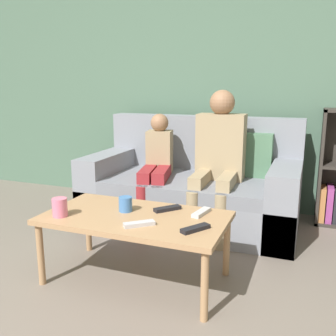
{
  "coord_description": "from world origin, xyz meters",
  "views": [
    {
      "loc": [
        0.94,
        -0.55,
        1.15
      ],
      "look_at": [
        0.02,
        1.83,
        0.58
      ],
      "focal_mm": 40.0,
      "sensor_mm": 36.0,
      "label": 1
    }
  ],
  "objects_px": {
    "couch": "(193,189)",
    "cup_far": "(126,204)",
    "tv_remote_2": "(195,229)",
    "cup_near": "(60,207)",
    "tv_remote_0": "(167,209)",
    "person_child": "(157,164)",
    "coffee_table": "(135,222)",
    "person_adult": "(219,152)",
    "tv_remote_3": "(139,224)",
    "tv_remote_1": "(201,212)"
  },
  "relations": [
    {
      "from": "couch",
      "to": "cup_far",
      "type": "relative_size",
      "value": 19.5
    },
    {
      "from": "tv_remote_2",
      "to": "cup_near",
      "type": "bearing_deg",
      "value": -141.78
    },
    {
      "from": "tv_remote_0",
      "to": "person_child",
      "type": "bearing_deg",
      "value": 157.44
    },
    {
      "from": "coffee_table",
      "to": "tv_remote_0",
      "type": "height_order",
      "value": "tv_remote_0"
    },
    {
      "from": "couch",
      "to": "person_child",
      "type": "relative_size",
      "value": 1.9
    },
    {
      "from": "couch",
      "to": "tv_remote_2",
      "type": "height_order",
      "value": "couch"
    },
    {
      "from": "cup_near",
      "to": "cup_far",
      "type": "relative_size",
      "value": 1.21
    },
    {
      "from": "tv_remote_0",
      "to": "tv_remote_2",
      "type": "height_order",
      "value": "same"
    },
    {
      "from": "person_adult",
      "to": "tv_remote_3",
      "type": "xyz_separation_m",
      "value": [
        -0.16,
        -1.14,
        -0.22
      ]
    },
    {
      "from": "tv_remote_1",
      "to": "person_child",
      "type": "bearing_deg",
      "value": 138.4
    },
    {
      "from": "coffee_table",
      "to": "person_child",
      "type": "relative_size",
      "value": 1.17
    },
    {
      "from": "tv_remote_3",
      "to": "cup_near",
      "type": "bearing_deg",
      "value": -127.88
    },
    {
      "from": "person_adult",
      "to": "cup_near",
      "type": "height_order",
      "value": "person_adult"
    },
    {
      "from": "tv_remote_3",
      "to": "cup_far",
      "type": "bearing_deg",
      "value": -177.4
    },
    {
      "from": "tv_remote_0",
      "to": "tv_remote_3",
      "type": "bearing_deg",
      "value": -59.16
    },
    {
      "from": "person_adult",
      "to": "tv_remote_1",
      "type": "xyz_separation_m",
      "value": [
        0.1,
        -0.84,
        -0.22
      ]
    },
    {
      "from": "couch",
      "to": "tv_remote_0",
      "type": "height_order",
      "value": "couch"
    },
    {
      "from": "tv_remote_1",
      "to": "cup_near",
      "type": "bearing_deg",
      "value": -146.24
    },
    {
      "from": "tv_remote_3",
      "to": "person_child",
      "type": "bearing_deg",
      "value": 157.02
    },
    {
      "from": "couch",
      "to": "cup_far",
      "type": "height_order",
      "value": "couch"
    },
    {
      "from": "tv_remote_0",
      "to": "tv_remote_1",
      "type": "relative_size",
      "value": 0.91
    },
    {
      "from": "tv_remote_1",
      "to": "tv_remote_0",
      "type": "bearing_deg",
      "value": -167.62
    },
    {
      "from": "tv_remote_2",
      "to": "coffee_table",
      "type": "bearing_deg",
      "value": -160.71
    },
    {
      "from": "cup_near",
      "to": "tv_remote_1",
      "type": "height_order",
      "value": "cup_near"
    },
    {
      "from": "tv_remote_2",
      "to": "tv_remote_1",
      "type": "bearing_deg",
      "value": 132.31
    },
    {
      "from": "couch",
      "to": "tv_remote_0",
      "type": "bearing_deg",
      "value": -82.46
    },
    {
      "from": "coffee_table",
      "to": "cup_near",
      "type": "relative_size",
      "value": 9.87
    },
    {
      "from": "couch",
      "to": "tv_remote_2",
      "type": "relative_size",
      "value": 10.29
    },
    {
      "from": "person_adult",
      "to": "tv_remote_2",
      "type": "xyz_separation_m",
      "value": [
        0.14,
        -1.09,
        -0.22
      ]
    },
    {
      "from": "cup_far",
      "to": "tv_remote_1",
      "type": "distance_m",
      "value": 0.46
    },
    {
      "from": "cup_far",
      "to": "tv_remote_2",
      "type": "height_order",
      "value": "cup_far"
    },
    {
      "from": "person_adult",
      "to": "cup_far",
      "type": "relative_size",
      "value": 12.53
    },
    {
      "from": "coffee_table",
      "to": "cup_near",
      "type": "height_order",
      "value": "cup_near"
    },
    {
      "from": "cup_far",
      "to": "tv_remote_3",
      "type": "relative_size",
      "value": 0.56
    },
    {
      "from": "cup_near",
      "to": "tv_remote_3",
      "type": "bearing_deg",
      "value": 3.02
    },
    {
      "from": "couch",
      "to": "coffee_table",
      "type": "xyz_separation_m",
      "value": [
        -0.02,
        -1.08,
        0.08
      ]
    },
    {
      "from": "couch",
      "to": "cup_near",
      "type": "bearing_deg",
      "value": -108.55
    },
    {
      "from": "coffee_table",
      "to": "tv_remote_1",
      "type": "bearing_deg",
      "value": 24.05
    },
    {
      "from": "person_adult",
      "to": "tv_remote_3",
      "type": "bearing_deg",
      "value": -99.87
    },
    {
      "from": "cup_far",
      "to": "tv_remote_0",
      "type": "relative_size",
      "value": 0.55
    },
    {
      "from": "coffee_table",
      "to": "cup_near",
      "type": "bearing_deg",
      "value": -157.13
    },
    {
      "from": "cup_near",
      "to": "cup_far",
      "type": "xyz_separation_m",
      "value": [
        0.31,
        0.22,
        -0.01
      ]
    },
    {
      "from": "person_child",
      "to": "tv_remote_0",
      "type": "bearing_deg",
      "value": -75.63
    },
    {
      "from": "person_child",
      "to": "tv_remote_2",
      "type": "distance_m",
      "value": 1.23
    },
    {
      "from": "couch",
      "to": "tv_remote_1",
      "type": "distance_m",
      "value": 0.99
    },
    {
      "from": "cup_near",
      "to": "tv_remote_0",
      "type": "relative_size",
      "value": 0.67
    },
    {
      "from": "tv_remote_3",
      "to": "coffee_table",
      "type": "bearing_deg",
      "value": 172.29
    },
    {
      "from": "tv_remote_2",
      "to": "tv_remote_3",
      "type": "bearing_deg",
      "value": -138.4
    },
    {
      "from": "cup_near",
      "to": "person_adult",
      "type": "bearing_deg",
      "value": 60.71
    },
    {
      "from": "tv_remote_0",
      "to": "tv_remote_2",
      "type": "distance_m",
      "value": 0.35
    }
  ]
}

